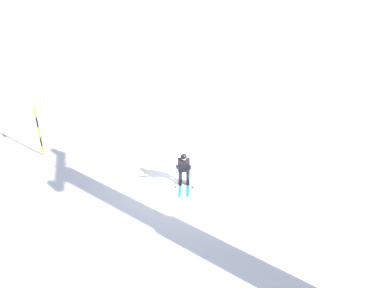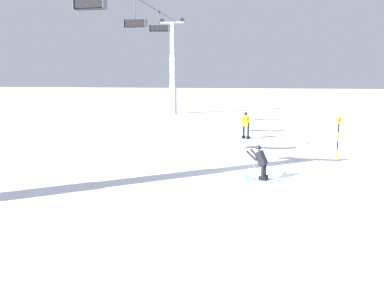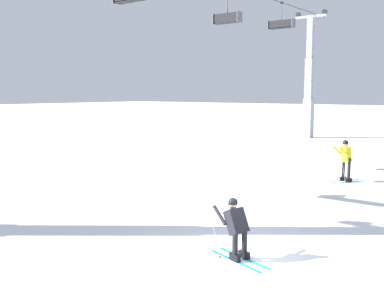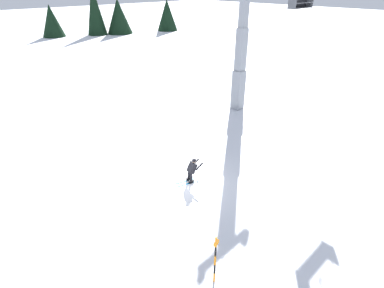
# 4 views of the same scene
# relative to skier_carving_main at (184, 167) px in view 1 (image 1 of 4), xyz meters

# --- Properties ---
(ground_plane) EXTENTS (260.00, 260.00, 0.00)m
(ground_plane) POSITION_rel_skier_carving_main_xyz_m (-0.27, -0.64, -0.79)
(ground_plane) COLOR white
(skier_carving_main) EXTENTS (0.95, 1.74, 1.51)m
(skier_carving_main) POSITION_rel_skier_carving_main_xyz_m (0.00, 0.00, 0.00)
(skier_carving_main) COLOR #198CCC
(skier_carving_main) RESTS_ON ground_plane
(trail_marker_pole) EXTENTS (0.07, 0.28, 2.19)m
(trail_marker_pole) POSITION_rel_skier_carving_main_xyz_m (5.15, -3.79, 0.39)
(trail_marker_pole) COLOR orange
(trail_marker_pole) RESTS_ON ground_plane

